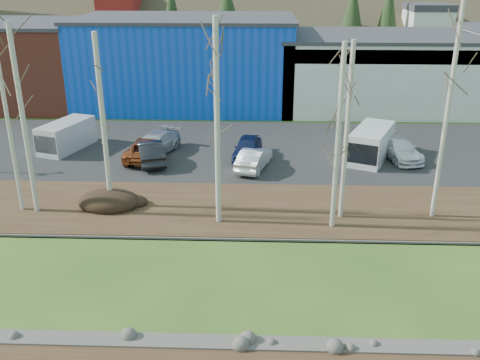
{
  "coord_description": "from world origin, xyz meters",
  "views": [
    {
      "loc": [
        1.03,
        -12.66,
        12.83
      ],
      "look_at": [
        0.08,
        12.83,
        2.5
      ],
      "focal_mm": 40.0,
      "sensor_mm": 36.0,
      "label": 1
    }
  ],
  "objects_px": {
    "car_0": "(150,151)",
    "car_2": "(155,144)",
    "car_4": "(254,159)",
    "car_1": "(147,148)",
    "van_grey": "(65,136)",
    "van_white": "(371,144)",
    "car_3": "(247,148)",
    "car_5": "(398,149)"
  },
  "relations": [
    {
      "from": "car_0",
      "to": "van_grey",
      "type": "bearing_deg",
      "value": -37.91
    },
    {
      "from": "car_2",
      "to": "van_white",
      "type": "bearing_deg",
      "value": 17.79
    },
    {
      "from": "car_0",
      "to": "car_1",
      "type": "relative_size",
      "value": 0.91
    },
    {
      "from": "car_0",
      "to": "car_2",
      "type": "height_order",
      "value": "car_0"
    },
    {
      "from": "car_5",
      "to": "car_3",
      "type": "bearing_deg",
      "value": 167.5
    },
    {
      "from": "car_2",
      "to": "car_4",
      "type": "relative_size",
      "value": 1.21
    },
    {
      "from": "car_4",
      "to": "van_grey",
      "type": "xyz_separation_m",
      "value": [
        -13.86,
        3.39,
        0.32
      ]
    },
    {
      "from": "car_3",
      "to": "car_4",
      "type": "bearing_deg",
      "value": -70.33
    },
    {
      "from": "car_0",
      "to": "car_4",
      "type": "distance_m",
      "value": 7.22
    },
    {
      "from": "car_1",
      "to": "car_2",
      "type": "distance_m",
      "value": 0.94
    },
    {
      "from": "car_3",
      "to": "car_5",
      "type": "distance_m",
      "value": 10.57
    },
    {
      "from": "car_1",
      "to": "car_4",
      "type": "bearing_deg",
      "value": 169.96
    },
    {
      "from": "car_4",
      "to": "car_5",
      "type": "height_order",
      "value": "car_5"
    },
    {
      "from": "van_grey",
      "to": "car_5",
      "type": "bearing_deg",
      "value": 16.0
    },
    {
      "from": "car_2",
      "to": "car_5",
      "type": "bearing_deg",
      "value": 19.17
    },
    {
      "from": "car_2",
      "to": "van_grey",
      "type": "relative_size",
      "value": 1.03
    },
    {
      "from": "car_0",
      "to": "van_grey",
      "type": "height_order",
      "value": "van_grey"
    },
    {
      "from": "car_2",
      "to": "van_grey",
      "type": "bearing_deg",
      "value": -166.29
    },
    {
      "from": "car_4",
      "to": "car_0",
      "type": "bearing_deg",
      "value": 7.28
    },
    {
      "from": "car_0",
      "to": "van_white",
      "type": "bearing_deg",
      "value": 165.99
    },
    {
      "from": "car_4",
      "to": "van_white",
      "type": "bearing_deg",
      "value": -150.41
    },
    {
      "from": "car_0",
      "to": "car_3",
      "type": "bearing_deg",
      "value": 171.51
    },
    {
      "from": "car_0",
      "to": "van_grey",
      "type": "distance_m",
      "value": 7.13
    },
    {
      "from": "car_4",
      "to": "van_white",
      "type": "relative_size",
      "value": 0.78
    },
    {
      "from": "car_0",
      "to": "car_5",
      "type": "bearing_deg",
      "value": 166.61
    },
    {
      "from": "car_3",
      "to": "car_2",
      "type": "bearing_deg",
      "value": -177.63
    },
    {
      "from": "car_0",
      "to": "car_3",
      "type": "height_order",
      "value": "car_0"
    },
    {
      "from": "van_white",
      "to": "van_grey",
      "type": "height_order",
      "value": "van_white"
    },
    {
      "from": "car_4",
      "to": "van_white",
      "type": "height_order",
      "value": "van_white"
    },
    {
      "from": "car_0",
      "to": "car_2",
      "type": "relative_size",
      "value": 0.91
    },
    {
      "from": "van_white",
      "to": "car_2",
      "type": "bearing_deg",
      "value": -158.32
    },
    {
      "from": "car_2",
      "to": "car_4",
      "type": "xyz_separation_m",
      "value": [
        7.13,
        -2.66,
        -0.05
      ]
    },
    {
      "from": "car_5",
      "to": "van_grey",
      "type": "xyz_separation_m",
      "value": [
        -23.95,
        0.98,
        0.32
      ]
    },
    {
      "from": "car_2",
      "to": "car_4",
      "type": "bearing_deg",
      "value": -0.46
    },
    {
      "from": "car_2",
      "to": "car_5",
      "type": "height_order",
      "value": "car_2"
    },
    {
      "from": "van_grey",
      "to": "van_white",
      "type": "bearing_deg",
      "value": 14.91
    },
    {
      "from": "car_4",
      "to": "van_grey",
      "type": "relative_size",
      "value": 0.85
    },
    {
      "from": "car_4",
      "to": "car_5",
      "type": "relative_size",
      "value": 0.88
    },
    {
      "from": "car_1",
      "to": "car_2",
      "type": "bearing_deg",
      "value": -108.61
    },
    {
      "from": "car_0",
      "to": "car_4",
      "type": "height_order",
      "value": "car_0"
    },
    {
      "from": "car_0",
      "to": "car_4",
      "type": "xyz_separation_m",
      "value": [
        7.15,
        -0.98,
        -0.07
      ]
    },
    {
      "from": "car_5",
      "to": "van_white",
      "type": "bearing_deg",
      "value": 175.21
    }
  ]
}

